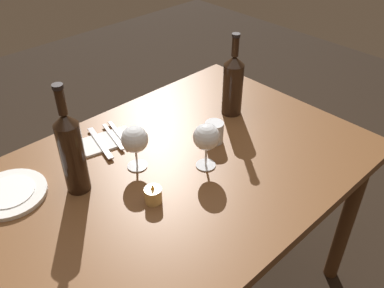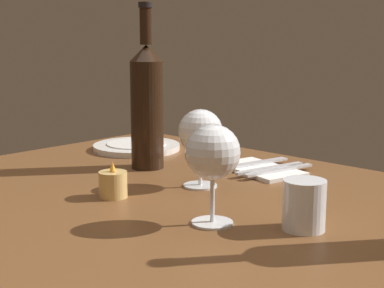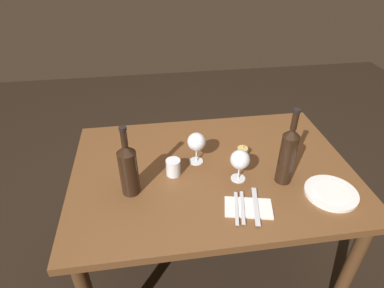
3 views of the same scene
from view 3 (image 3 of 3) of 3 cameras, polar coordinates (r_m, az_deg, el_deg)
ground_plane at (r=2.06m, az=2.82°, el=-20.51°), size 6.00×6.00×0.00m
dining_table at (r=1.57m, az=3.49°, el=-6.85°), size 1.30×0.90×0.74m
wine_glass_left at (r=1.49m, az=0.80°, el=0.30°), size 0.09×0.09×0.16m
wine_glass_right at (r=1.40m, az=8.50°, el=-2.84°), size 0.09×0.09×0.15m
wine_bottle at (r=1.34m, az=-11.23°, el=-4.24°), size 0.08×0.08×0.32m
wine_bottle_second at (r=1.42m, az=16.60°, el=-1.79°), size 0.07×0.07×0.36m
water_tumbler at (r=1.46m, az=-3.34°, el=-4.24°), size 0.07×0.07×0.08m
votive_candle at (r=1.60m, az=8.93°, el=-1.44°), size 0.05×0.05×0.07m
dinner_plate at (r=1.50m, az=23.43°, el=-7.92°), size 0.22×0.22×0.02m
folded_napkin at (r=1.34m, az=9.96°, el=-11.06°), size 0.21×0.15×0.01m
fork_inner at (r=1.33m, az=8.94°, el=-11.01°), size 0.05×0.18×0.00m
fork_outer at (r=1.32m, az=7.88°, el=-11.15°), size 0.05×0.18×0.00m
table_knife at (r=1.34m, az=11.23°, el=-10.69°), size 0.07×0.21×0.00m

